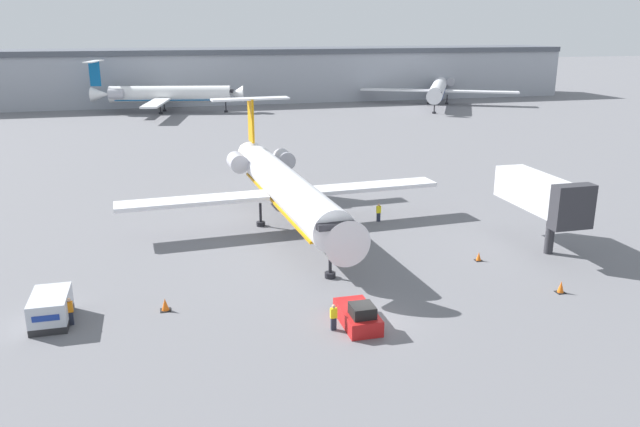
% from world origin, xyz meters
% --- Properties ---
extents(ground_plane, '(600.00, 600.00, 0.00)m').
position_xyz_m(ground_plane, '(0.00, 0.00, 0.00)').
color(ground_plane, slate).
extents(terminal_building, '(180.00, 16.80, 12.42)m').
position_xyz_m(terminal_building, '(0.00, 120.00, 6.24)').
color(terminal_building, '#9EA3AD').
rests_on(terminal_building, ground).
extents(airplane_main, '(29.39, 31.50, 10.11)m').
position_xyz_m(airplane_main, '(-0.91, 20.08, 3.77)').
color(airplane_main, white).
rests_on(airplane_main, ground).
extents(pushback_tug, '(1.97, 4.12, 1.67)m').
position_xyz_m(pushback_tug, '(-0.56, -0.01, 0.61)').
color(pushback_tug, '#B21919').
rests_on(pushback_tug, ground).
extents(luggage_cart, '(2.17, 3.73, 1.84)m').
position_xyz_m(luggage_cart, '(-18.63, 5.02, 0.92)').
color(luggage_cart, '#232326').
rests_on(luggage_cart, ground).
extents(worker_near_tug, '(0.40, 0.24, 1.64)m').
position_xyz_m(worker_near_tug, '(-2.17, -0.29, 0.85)').
color(worker_near_tug, '#232838').
rests_on(worker_near_tug, ground).
extents(worker_by_wing, '(0.40, 0.24, 1.73)m').
position_xyz_m(worker_by_wing, '(7.78, 19.51, 0.91)').
color(worker_by_wing, '#232838').
rests_on(worker_by_wing, ground).
extents(worker_on_apron, '(0.40, 0.25, 1.76)m').
position_xyz_m(worker_on_apron, '(-17.46, 4.40, 0.92)').
color(worker_on_apron, '#232838').
rests_on(worker_on_apron, ground).
extents(traffic_cone_left, '(0.68, 0.68, 0.83)m').
position_xyz_m(traffic_cone_left, '(-11.86, 4.97, 0.40)').
color(traffic_cone_left, black).
rests_on(traffic_cone_left, ground).
extents(traffic_cone_right, '(0.54, 0.54, 0.69)m').
position_xyz_m(traffic_cone_right, '(11.86, 7.94, 0.33)').
color(traffic_cone_right, black).
rests_on(traffic_cone_right, ground).
extents(traffic_cone_mid, '(0.62, 0.62, 0.83)m').
position_xyz_m(traffic_cone_mid, '(14.32, 1.03, 0.40)').
color(traffic_cone_mid, black).
rests_on(traffic_cone_mid, ground).
extents(airplane_parked_far_left, '(31.79, 33.12, 10.66)m').
position_xyz_m(airplane_parked_far_left, '(-9.49, 102.99, 3.84)').
color(airplane_parked_far_left, white).
rests_on(airplane_parked_far_left, ground).
extents(airplane_parked_far_right, '(33.54, 36.41, 10.53)m').
position_xyz_m(airplane_parked_far_right, '(51.84, 101.67, 3.82)').
color(airplane_parked_far_right, white).
rests_on(airplane_parked_far_right, ground).
extents(jet_bridge, '(3.20, 9.65, 6.19)m').
position_xyz_m(jet_bridge, '(18.09, 9.67, 4.44)').
color(jet_bridge, '#2D2D33').
rests_on(jet_bridge, ground).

